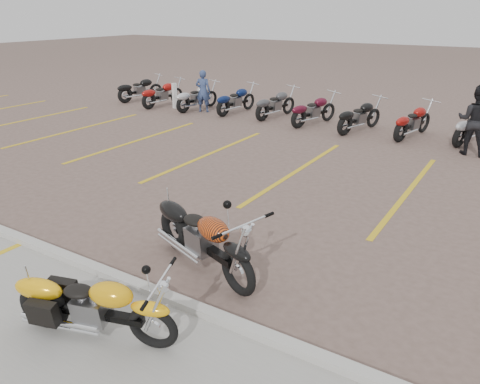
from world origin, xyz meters
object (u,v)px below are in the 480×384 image
(yellow_cruiser, at_px, (94,306))
(bollard, at_px, (175,96))
(person_a, at_px, (203,91))
(person_b, at_px, (475,120))
(flame_cruiser, at_px, (203,240))

(yellow_cruiser, distance_m, bollard, 14.23)
(bollard, bearing_deg, yellow_cruiser, -54.40)
(yellow_cruiser, bearing_deg, bollard, 109.36)
(person_a, bearing_deg, yellow_cruiser, 99.74)
(person_a, height_order, bollard, person_a)
(person_b, bearing_deg, flame_cruiser, 78.78)
(yellow_cruiser, bearing_deg, person_a, 104.41)
(yellow_cruiser, xyz_separation_m, flame_cruiser, (0.16, 2.00, 0.06))
(yellow_cruiser, xyz_separation_m, bollard, (-8.28, 11.57, 0.07))
(bollard, bearing_deg, person_b, -3.50)
(yellow_cruiser, relative_size, bollard, 2.07)
(person_b, xyz_separation_m, bollard, (-11.06, 0.68, -0.45))
(yellow_cruiser, distance_m, person_b, 11.25)
(person_a, bearing_deg, flame_cruiser, 105.31)
(flame_cruiser, bearing_deg, yellow_cruiser, -74.29)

